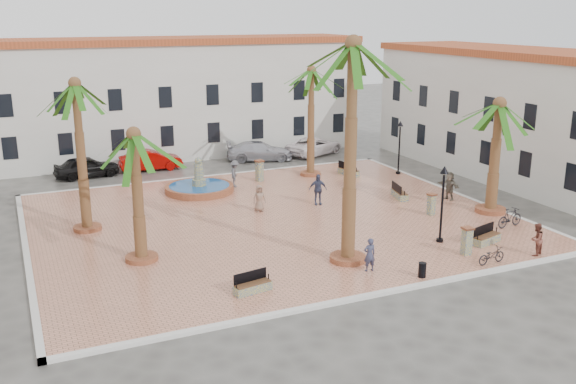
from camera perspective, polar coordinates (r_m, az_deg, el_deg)
name	(u,v)px	position (r m, az deg, el deg)	size (l,w,h in m)	color
ground	(272,221)	(36.44, -1.44, -2.60)	(120.00, 120.00, 0.00)	#56544F
plaza	(272,220)	(36.42, -1.44, -2.48)	(26.00, 22.00, 0.15)	tan
kerb_n	(213,176)	(46.37, -6.68, 1.41)	(26.30, 0.30, 0.16)	silver
kerb_s	(374,295)	(27.28, 7.61, -9.05)	(26.30, 0.30, 0.16)	silver
kerb_e	(457,194)	(42.90, 14.80, -0.19)	(0.30, 22.30, 0.16)	silver
kerb_w	(26,254)	(33.92, -22.24, -5.08)	(0.30, 22.30, 0.16)	silver
building_north	(178,96)	(54.04, -9.76, 8.38)	(30.40, 7.40, 9.50)	silver
building_east	(524,115)	(48.03, 20.26, 6.45)	(7.40, 26.40, 9.00)	silver
fountain	(199,187)	(42.12, -7.89, 0.44)	(4.45, 4.45, 2.30)	#9E5434
palm_nw	(76,100)	(34.65, -18.32, 7.80)	(4.80, 4.80, 8.16)	#9E5434
palm_sw	(135,151)	(29.71, -13.47, 3.55)	(4.99, 4.99, 6.38)	#9E5434
palm_s	(353,67)	(28.43, 5.77, 10.98)	(5.54, 5.54, 10.37)	#9E5434
palm_e	(498,119)	(38.21, 18.20, 6.18)	(5.73, 5.73, 6.75)	#9E5434
palm_ne	(311,82)	(44.97, 2.09, 9.75)	(4.76, 4.76, 7.78)	#9E5434
bench_s	(253,287)	(27.07, -3.17, -8.39)	(1.72, 0.79, 0.88)	gray
bench_se	(486,238)	(33.99, 17.23, -3.96)	(1.85, 1.01, 0.93)	gray
bench_e	(399,194)	(40.91, 9.86, -0.17)	(0.95, 1.87, 0.95)	gray
bench_ne	(348,171)	(46.22, 5.39, 1.84)	(0.90, 1.89, 0.96)	gray
lamppost_s	(443,191)	(32.91, 13.62, 0.11)	(0.43, 0.43, 3.97)	black
lamppost_e	(400,138)	(46.60, 9.90, 4.74)	(0.42, 0.42, 3.87)	black
bollard_se	(467,240)	(32.03, 15.61, -4.17)	(0.51, 0.51, 1.38)	gray
bollard_n	(259,170)	(44.32, -2.55, 1.95)	(0.63, 0.63, 1.48)	gray
bollard_e	(431,204)	(37.78, 12.62, -1.04)	(0.50, 0.50, 1.26)	gray
litter_bin	(422,270)	(29.05, 11.85, -6.79)	(0.35, 0.35, 0.67)	black
cyclist_a	(370,255)	(29.16, 7.26, -5.55)	(0.57, 0.37, 1.56)	#32354F
bicycle_a	(491,255)	(31.34, 17.64, -5.40)	(0.53, 1.53, 0.81)	black
cyclist_b	(536,239)	(32.99, 21.21, -3.94)	(0.78, 0.61, 1.60)	brown
bicycle_b	(510,218)	(36.85, 19.13, -2.16)	(0.50, 1.78, 1.07)	black
pedestrian_fountain_a	(259,198)	(37.55, -2.58, -0.55)	(0.77, 0.50, 1.57)	#8A6A58
pedestrian_fountain_b	(318,189)	(38.83, 2.66, 0.23)	(1.11, 0.46, 1.89)	#393F5C
pedestrian_north	(235,174)	(42.91, -4.75, 1.63)	(1.16, 0.67, 1.80)	#4E4D52
pedestrian_east	(449,186)	(41.06, 14.16, 0.53)	(1.64, 0.52, 1.77)	#645B4E
car_black	(87,167)	(48.10, -17.46, 2.15)	(1.82, 4.51, 1.54)	black
car_red	(151,160)	(49.11, -12.11, 2.78)	(1.60, 4.58, 1.51)	#940602
car_silver	(260,151)	(51.27, -2.55, 3.66)	(2.12, 5.22, 1.51)	silver
car_white	(314,146)	(53.40, 2.37, 4.12)	(2.45, 5.32, 1.48)	white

